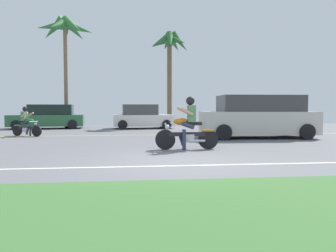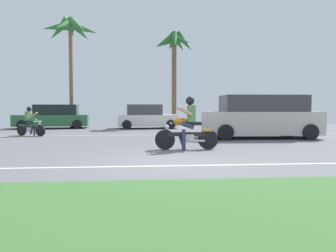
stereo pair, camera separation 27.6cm
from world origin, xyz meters
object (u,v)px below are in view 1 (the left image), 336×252
Objects in this scene: parked_car_0 at (48,117)px; palm_tree_1 at (65,31)px; motorcyclist at (187,127)px; suv_nearby at (258,117)px; palm_tree_0 at (170,48)px; parked_car_1 at (142,117)px; motorcyclist_distant at (26,124)px.

palm_tree_1 reaches higher than parked_car_0.
suv_nearby reaches higher than motorcyclist.
parked_car_1 is at bearing -137.89° from palm_tree_0.
motorcyclist is at bearing -40.93° from motorcyclist_distant.
palm_tree_0 is at bearing 1.55° from palm_tree_1.
motorcyclist is 0.27× the size of palm_tree_1.
parked_car_1 is 7.55m from motorcyclist_distant.
suv_nearby is 0.77× the size of palm_tree_0.
motorcyclist is at bearing -84.72° from parked_car_1.
parked_car_0 is at bearing 143.78° from suv_nearby.
palm_tree_1 is at bearing 137.84° from suv_nearby.
motorcyclist is 5.23m from suv_nearby.
palm_tree_1 is (0.94, 0.98, 5.57)m from parked_car_0.
motorcyclist is 8.57m from motorcyclist_distant.
motorcyclist_distant is at bearing -94.58° from palm_tree_1.
parked_car_0 is 1.21× the size of parked_car_1.
palm_tree_1 is at bearing 85.42° from motorcyclist_distant.
palm_tree_0 is 4.40× the size of motorcyclist_distant.
parked_car_0 is 5.82m from motorcyclist_distant.
suv_nearby is 8.60m from parked_car_1.
palm_tree_0 is (-2.78, 8.94, 4.50)m from suv_nearby.
motorcyclist_distant is (-10.21, 1.97, -0.32)m from suv_nearby.
motorcyclist is 0.43× the size of parked_car_0.
motorcyclist_distant is at bearing 139.07° from motorcyclist.
motorcyclist is 14.83m from palm_tree_1.
suv_nearby is 13.15m from parked_car_0.
suv_nearby is 0.69× the size of palm_tree_1.
parked_car_0 is at bearing -133.80° from palm_tree_1.
suv_nearby is at bearing -42.16° from palm_tree_1.
motorcyclist_distant is at bearing -136.81° from palm_tree_0.
parked_car_1 is (-1.00, 10.82, 0.00)m from motorcyclist.
palm_tree_1 reaches higher than palm_tree_0.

